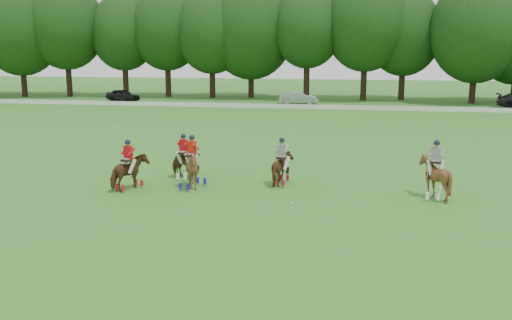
% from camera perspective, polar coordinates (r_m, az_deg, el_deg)
% --- Properties ---
extents(ground, '(180.00, 180.00, 0.00)m').
position_cam_1_polar(ground, '(21.71, -5.96, -5.65)').
color(ground, '#2F7521').
rests_on(ground, ground).
extents(tree_line, '(117.98, 14.32, 14.75)m').
position_cam_1_polar(tree_line, '(68.24, 5.42, 12.93)').
color(tree_line, black).
rests_on(tree_line, ground).
extents(boundary_rail, '(120.00, 0.10, 0.44)m').
position_cam_1_polar(boundary_rail, '(58.55, 4.22, 5.36)').
color(boundary_rail, white).
rests_on(boundary_rail, ground).
extents(car_left, '(4.38, 2.78, 1.39)m').
position_cam_1_polar(car_left, '(68.09, -13.16, 6.34)').
color(car_left, black).
rests_on(car_left, ground).
extents(car_mid, '(4.38, 2.23, 1.38)m').
position_cam_1_polar(car_mid, '(63.01, 4.22, 6.22)').
color(car_mid, '#9A9A9F').
rests_on(car_mid, ground).
extents(polo_red_a, '(1.52, 2.03, 2.81)m').
position_cam_1_polar(polo_red_a, '(25.96, -12.59, -1.16)').
color(polo_red_a, '#4E3014').
rests_on(polo_red_a, ground).
extents(polo_red_b, '(1.53, 1.33, 2.19)m').
position_cam_1_polar(polo_red_b, '(27.72, -7.22, -0.28)').
color(polo_red_b, '#4E3014').
rests_on(polo_red_b, ground).
extents(polo_red_c, '(1.88, 1.99, 2.44)m').
position_cam_1_polar(polo_red_c, '(25.73, -6.37, -0.89)').
color(polo_red_c, '#4E3014').
rests_on(polo_red_c, ground).
extents(polo_stripe_a, '(1.12, 1.83, 2.21)m').
position_cam_1_polar(polo_stripe_a, '(26.30, 2.58, -0.80)').
color(polo_stripe_a, '#4E3014').
rests_on(polo_stripe_a, ground).
extents(polo_stripe_b, '(1.72, 1.86, 2.48)m').
position_cam_1_polar(polo_stripe_b, '(25.13, 17.44, -1.61)').
color(polo_stripe_b, '#4E3014').
rests_on(polo_stripe_b, ground).
extents(polo_ball, '(0.09, 0.09, 0.09)m').
position_cam_1_polar(polo_ball, '(23.25, 3.65, -4.34)').
color(polo_ball, white).
rests_on(polo_ball, ground).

